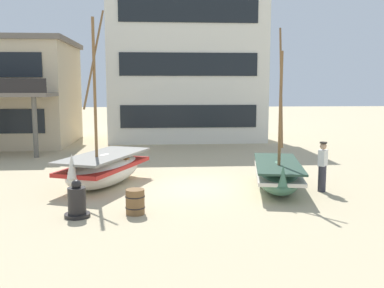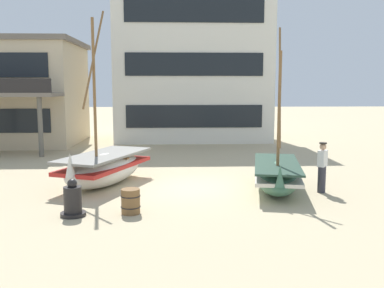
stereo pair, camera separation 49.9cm
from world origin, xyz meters
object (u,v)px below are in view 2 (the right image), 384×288
object	(u,v)px
capstan_winch	(73,201)
wooden_barrel	(131,201)
fishing_boat_near_left	(277,175)
fisherman_by_hull	(322,168)
fishing_boat_centre_large	(104,168)
harbor_building_main	(192,66)

from	to	relation	value
capstan_winch	wooden_barrel	size ratio (longest dim) A/B	1.47
fishing_boat_near_left	wooden_barrel	world-z (taller)	fishing_boat_near_left
wooden_barrel	fisherman_by_hull	bearing A→B (deg)	19.32
fishing_boat_centre_large	fisherman_by_hull	size ratio (longest dim) A/B	3.62
fisherman_by_hull	harbor_building_main	world-z (taller)	harbor_building_main
fishing_boat_centre_large	capstan_winch	distance (m)	3.73
fishing_boat_centre_large	fisherman_by_hull	world-z (taller)	fishing_boat_centre_large
fisherman_by_hull	harbor_building_main	bearing A→B (deg)	103.78
fisherman_by_hull	harbor_building_main	xyz separation A→B (m)	(-3.67, 14.96, 4.00)
capstan_winch	wooden_barrel	world-z (taller)	capstan_winch
fishing_boat_near_left	fisherman_by_hull	size ratio (longest dim) A/B	3.25
fishing_boat_centre_large	capstan_winch	size ratio (longest dim) A/B	5.92
wooden_barrel	harbor_building_main	size ratio (longest dim) A/B	0.07
harbor_building_main	fisherman_by_hull	bearing A→B (deg)	-76.22
wooden_barrel	harbor_building_main	xyz separation A→B (m)	(2.45, 17.11, 4.48)
fishing_boat_near_left	fisherman_by_hull	world-z (taller)	fishing_boat_near_left
capstan_winch	harbor_building_main	xyz separation A→B (m)	(4.00, 17.25, 4.42)
fishing_boat_centre_large	capstan_winch	world-z (taller)	fishing_boat_centre_large
fishing_boat_near_left	capstan_winch	distance (m)	6.81
fishing_boat_near_left	fisherman_by_hull	xyz separation A→B (m)	(1.42, -0.40, 0.30)
fishing_boat_near_left	fishing_boat_centre_large	size ratio (longest dim) A/B	0.90
capstan_winch	wooden_barrel	bearing A→B (deg)	5.39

